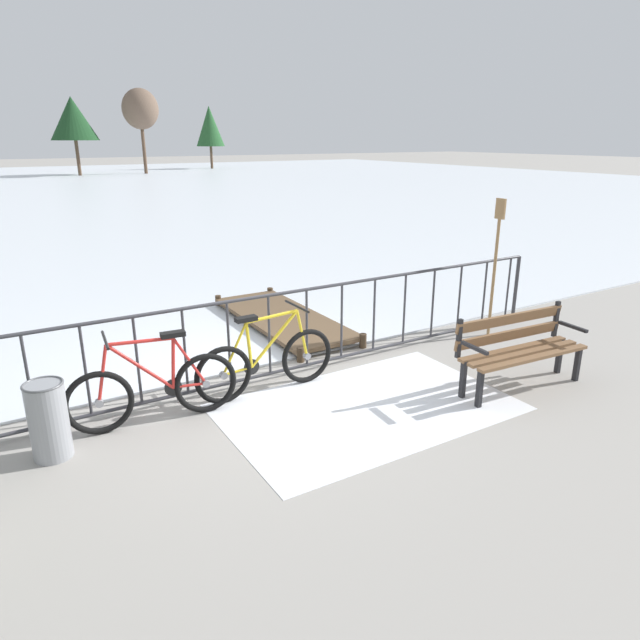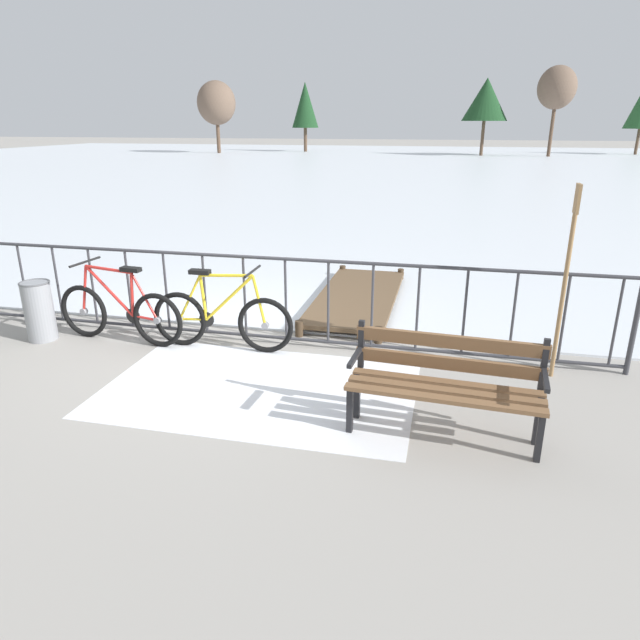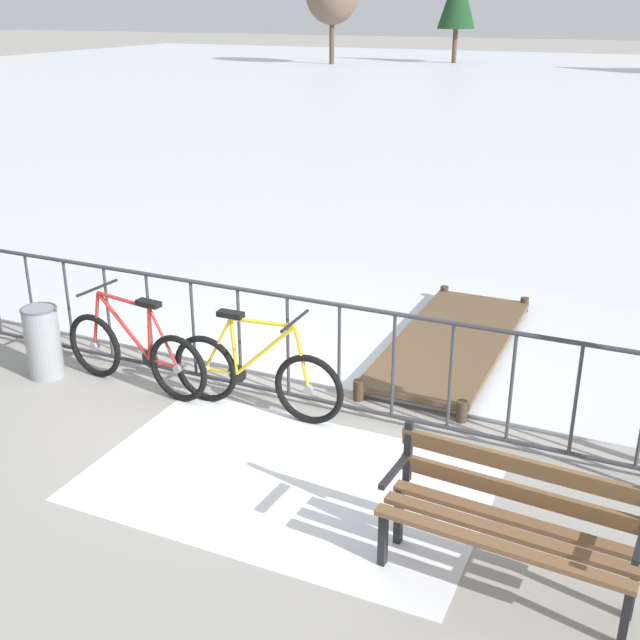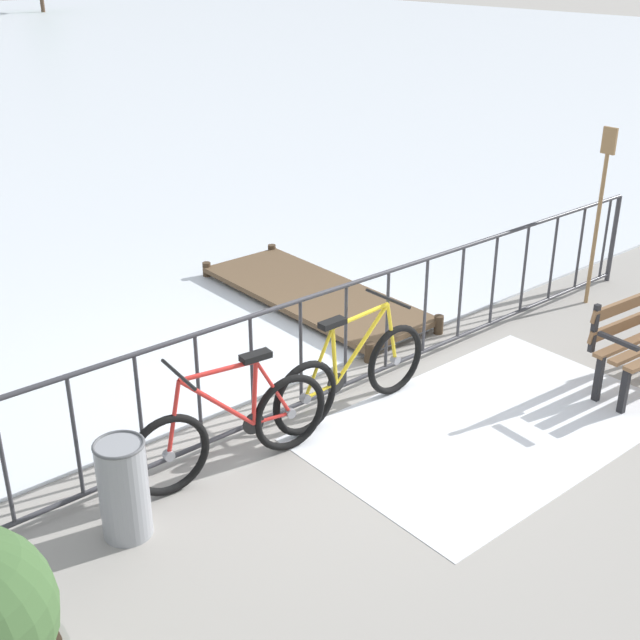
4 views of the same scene
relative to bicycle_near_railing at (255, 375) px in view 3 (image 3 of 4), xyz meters
The scene contains 9 objects.
ground_plane 0.48m from the bicycle_near_railing, 103.13° to the left, with size 160.00×160.00×0.00m, color #9E9991.
frozen_pond 28.70m from the bicycle_near_railing, 90.14° to the left, with size 80.00×56.00×0.03m, color silver.
snow_patch 1.24m from the bicycle_near_railing, 50.12° to the right, with size 3.08×1.96×0.01m, color white.
railing_fence 0.36m from the bicycle_near_railing, 103.13° to the left, with size 9.06×0.06×1.07m.
bicycle_near_railing is the anchor object (origin of this frame).
bicycle_second 1.28m from the bicycle_near_railing, behind, with size 1.71×0.52×0.97m.
park_bench 2.89m from the bicycle_near_railing, 27.65° to the right, with size 1.63×0.59×0.89m.
trash_bin 2.28m from the bicycle_near_railing, behind, with size 0.35×0.35×0.73m.
wooden_dock 2.41m from the bicycle_near_railing, 58.16° to the left, with size 1.10×2.98×0.20m.
Camera 3 is at (3.24, -5.87, 3.49)m, focal length 44.30 mm.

